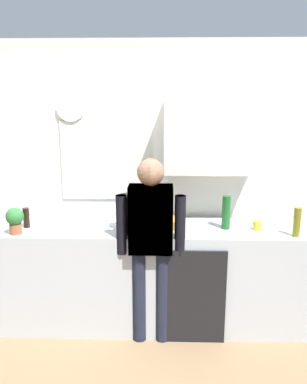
{
  "coord_description": "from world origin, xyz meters",
  "views": [
    {
      "loc": [
        0.1,
        -3.02,
        2.03
      ],
      "look_at": [
        0.02,
        0.25,
        1.27
      ],
      "focal_mm": 36.16,
      "sensor_mm": 36.0,
      "label": 1
    }
  ],
  "objects_px": {
    "potted_plant": "(15,219)",
    "dish_soap": "(124,214)",
    "bottle_dark_sauce": "(26,218)",
    "coffee_maker": "(129,214)",
    "person_at_sink": "(151,237)",
    "person_guest": "(151,237)",
    "bottle_green_wine": "(226,212)",
    "cup_yellow_cup": "(257,225)",
    "bottle_olive_oil": "(297,222)",
    "mixing_bowl": "(173,223)"
  },
  "relations": [
    {
      "from": "bottle_olive_oil",
      "to": "mixing_bowl",
      "type": "height_order",
      "value": "bottle_olive_oil"
    },
    {
      "from": "mixing_bowl",
      "to": "potted_plant",
      "type": "xyz_separation_m",
      "value": [
        -1.35,
        -0.22,
        0.09
      ]
    },
    {
      "from": "coffee_maker",
      "to": "person_at_sink",
      "type": "distance_m",
      "value": 0.31
    },
    {
      "from": "cup_yellow_cup",
      "to": "potted_plant",
      "type": "distance_m",
      "value": 2.1
    },
    {
      "from": "coffee_maker",
      "to": "bottle_green_wine",
      "type": "relative_size",
      "value": 1.1
    },
    {
      "from": "coffee_maker",
      "to": "person_at_sink",
      "type": "xyz_separation_m",
      "value": [
        0.19,
        -0.2,
        -0.13
      ]
    },
    {
      "from": "bottle_green_wine",
      "to": "bottle_dark_sauce",
      "type": "height_order",
      "value": "bottle_green_wine"
    },
    {
      "from": "cup_yellow_cup",
      "to": "mixing_bowl",
      "type": "xyz_separation_m",
      "value": [
        -0.74,
        0.06,
        -0.0
      ]
    },
    {
      "from": "coffee_maker",
      "to": "bottle_dark_sauce",
      "type": "relative_size",
      "value": 1.83
    },
    {
      "from": "bottle_green_wine",
      "to": "person_at_sink",
      "type": "relative_size",
      "value": 0.19
    },
    {
      "from": "bottle_dark_sauce",
      "to": "potted_plant",
      "type": "distance_m",
      "value": 0.19
    },
    {
      "from": "coffee_maker",
      "to": "potted_plant",
      "type": "bearing_deg",
      "value": -173.19
    },
    {
      "from": "bottle_green_wine",
      "to": "cup_yellow_cup",
      "type": "bearing_deg",
      "value": -6.95
    },
    {
      "from": "mixing_bowl",
      "to": "person_guest",
      "type": "xyz_separation_m",
      "value": [
        -0.19,
        -0.3,
        -0.03
      ]
    },
    {
      "from": "dish_soap",
      "to": "cup_yellow_cup",
      "type": "bearing_deg",
      "value": -9.76
    },
    {
      "from": "bottle_green_wine",
      "to": "potted_plant",
      "type": "relative_size",
      "value": 1.3
    },
    {
      "from": "dish_soap",
      "to": "potted_plant",
      "type": "bearing_deg",
      "value": -157.74
    },
    {
      "from": "potted_plant",
      "to": "cup_yellow_cup",
      "type": "bearing_deg",
      "value": 4.3
    },
    {
      "from": "dish_soap",
      "to": "bottle_dark_sauce",
      "type": "bearing_deg",
      "value": -167.86
    },
    {
      "from": "bottle_green_wine",
      "to": "dish_soap",
      "type": "bearing_deg",
      "value": 169.42
    },
    {
      "from": "potted_plant",
      "to": "person_guest",
      "type": "xyz_separation_m",
      "value": [
        1.16,
        -0.08,
        -0.12
      ]
    },
    {
      "from": "mixing_bowl",
      "to": "potted_plant",
      "type": "relative_size",
      "value": 0.96
    },
    {
      "from": "bottle_green_wine",
      "to": "mixing_bowl",
      "type": "xyz_separation_m",
      "value": [
        -0.47,
        0.03,
        -0.11
      ]
    },
    {
      "from": "bottle_green_wine",
      "to": "person_guest",
      "type": "bearing_deg",
      "value": -157.29
    },
    {
      "from": "bottle_olive_oil",
      "to": "cup_yellow_cup",
      "type": "height_order",
      "value": "bottle_olive_oil"
    },
    {
      "from": "coffee_maker",
      "to": "person_guest",
      "type": "relative_size",
      "value": 0.21
    },
    {
      "from": "potted_plant",
      "to": "dish_soap",
      "type": "distance_m",
      "value": 0.96
    },
    {
      "from": "bottle_green_wine",
      "to": "bottle_olive_oil",
      "type": "height_order",
      "value": "bottle_green_wine"
    },
    {
      "from": "bottle_green_wine",
      "to": "cup_yellow_cup",
      "type": "relative_size",
      "value": 3.53
    },
    {
      "from": "cup_yellow_cup",
      "to": "bottle_dark_sauce",
      "type": "bearing_deg",
      "value": 179.38
    },
    {
      "from": "bottle_green_wine",
      "to": "dish_soap",
      "type": "xyz_separation_m",
      "value": [
        -0.93,
        0.17,
        -0.07
      ]
    },
    {
      "from": "bottle_green_wine",
      "to": "bottle_olive_oil",
      "type": "relative_size",
      "value": 1.2
    },
    {
      "from": "potted_plant",
      "to": "person_guest",
      "type": "relative_size",
      "value": 0.14
    },
    {
      "from": "coffee_maker",
      "to": "bottle_green_wine",
      "type": "bearing_deg",
      "value": 5.05
    },
    {
      "from": "dish_soap",
      "to": "person_at_sink",
      "type": "bearing_deg",
      "value": -59.0
    },
    {
      "from": "coffee_maker",
      "to": "person_at_sink",
      "type": "relative_size",
      "value": 0.21
    },
    {
      "from": "bottle_green_wine",
      "to": "person_at_sink",
      "type": "xyz_separation_m",
      "value": [
        -0.66,
        -0.28,
        -0.14
      ]
    },
    {
      "from": "coffee_maker",
      "to": "person_at_sink",
      "type": "height_order",
      "value": "person_at_sink"
    },
    {
      "from": "mixing_bowl",
      "to": "dish_soap",
      "type": "height_order",
      "value": "dish_soap"
    },
    {
      "from": "cup_yellow_cup",
      "to": "person_at_sink",
      "type": "distance_m",
      "value": 0.96
    },
    {
      "from": "person_at_sink",
      "to": "person_guest",
      "type": "relative_size",
      "value": 1.0
    },
    {
      "from": "bottle_olive_oil",
      "to": "cup_yellow_cup",
      "type": "bearing_deg",
      "value": 151.07
    },
    {
      "from": "coffee_maker",
      "to": "bottle_dark_sauce",
      "type": "distance_m",
      "value": 0.94
    },
    {
      "from": "dish_soap",
      "to": "bottle_green_wine",
      "type": "bearing_deg",
      "value": -10.58
    },
    {
      "from": "bottle_green_wine",
      "to": "person_at_sink",
      "type": "height_order",
      "value": "person_at_sink"
    },
    {
      "from": "bottle_dark_sauce",
      "to": "mixing_bowl",
      "type": "bearing_deg",
      "value": 1.65
    },
    {
      "from": "mixing_bowl",
      "to": "potted_plant",
      "type": "height_order",
      "value": "potted_plant"
    },
    {
      "from": "dish_soap",
      "to": "person_guest",
      "type": "distance_m",
      "value": 0.53
    },
    {
      "from": "dish_soap",
      "to": "mixing_bowl",
      "type": "bearing_deg",
      "value": -17.65
    },
    {
      "from": "dish_soap",
      "to": "person_guest",
      "type": "bearing_deg",
      "value": -59.0
    }
  ]
}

